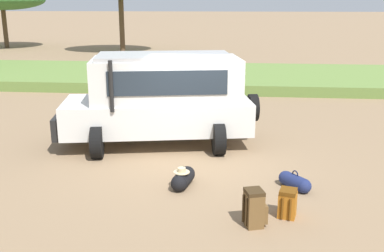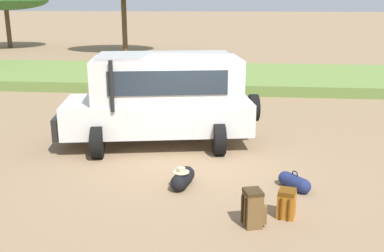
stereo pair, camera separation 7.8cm
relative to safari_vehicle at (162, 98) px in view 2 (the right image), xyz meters
name	(u,v)px [view 2 (the right image)]	position (x,y,z in m)	size (l,w,h in m)	color
ground_plane	(195,159)	(1.00, -1.15, -1.29)	(320.00, 320.00, 0.00)	#8C7051
grass_bank	(218,77)	(1.00, 10.07, -1.07)	(120.00, 7.00, 0.44)	olive
safari_vehicle	(162,98)	(0.00, 0.00, 0.00)	(5.48, 3.30, 2.44)	silver
backpack_beside_front_wheel	(253,208)	(2.33, -4.39, -0.97)	(0.45, 0.42, 0.66)	brown
backpack_cluster_center	(287,204)	(2.94, -4.00, -1.04)	(0.37, 0.46, 0.53)	#B26619
duffel_bag_low_black_case	(183,178)	(0.90, -2.81, -1.12)	(0.45, 0.88, 0.45)	black
duffel_bag_soft_canvas	(294,182)	(3.22, -2.72, -1.14)	(0.62, 0.71, 0.40)	navy
acacia_tree_far_left	(5,0)	(-17.05, 24.54, 2.54)	(6.80, 6.77, 4.66)	brown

